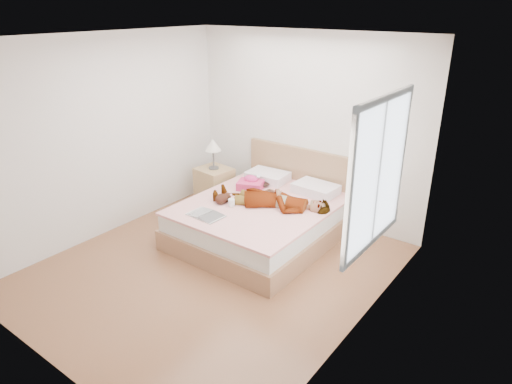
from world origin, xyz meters
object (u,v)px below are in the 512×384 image
Objects in this scene: woman at (272,197)px; magazine at (206,215)px; phone at (259,175)px; nightstand at (214,184)px; plush_toy at (223,198)px; towel at (250,184)px; bed at (264,217)px; coffee_mug at (231,203)px.

woman is 3.40× the size of magazine.
nightstand is (-0.84, -0.01, -0.32)m from phone.
plush_toy reaches higher than magazine.
phone reaches higher than towel.
bed is 16.20× the size of coffee_mug.
nightstand is (-1.21, 0.36, 0.07)m from bed.
woman is 0.37m from bed.
woman reaches higher than magazine.
towel is (-0.41, 0.24, 0.31)m from bed.
bed is at bearing 57.58° from coffee_mug.
phone is at bearing 0.90° from nightstand.
coffee_mug is 0.52× the size of plush_toy.
woman is 6.16× the size of plush_toy.
bed is 0.62m from plush_toy.
plush_toy reaches higher than coffee_mug.
magazine is (0.05, -1.17, -0.16)m from phone.
towel reaches higher than plush_toy.
bed reaches higher than plush_toy.
bed reaches higher than towel.
bed is 8.39× the size of plush_toy.
coffee_mug reaches higher than magazine.
woman reaches higher than phone.
nightstand is at bearing 127.72° from magazine.
plush_toy is at bearing -74.95° from woman.
phone is 0.76m from plush_toy.
phone is 0.17m from towel.
coffee_mug is (-0.38, -0.36, -0.06)m from woman.
bed is at bearing -64.17° from phone.
woman is 1.45× the size of nightstand.
plush_toy is (-0.40, -0.37, 0.30)m from bed.
woman is at bearing 43.50° from coffee_mug.
nightstand reaches higher than magazine.
phone is 0.08× the size of nightstand.
nightstand is (-0.79, 0.12, -0.23)m from towel.
woman is at bearing -16.09° from nightstand.
woman is at bearing -25.55° from towel.
phone reaches higher than magazine.
plush_toy is at bearing -88.53° from towel.
nightstand reaches higher than towel.
woman is at bearing 59.57° from magazine.
coffee_mug is 0.12× the size of nightstand.
bed is at bearing -16.75° from nightstand.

